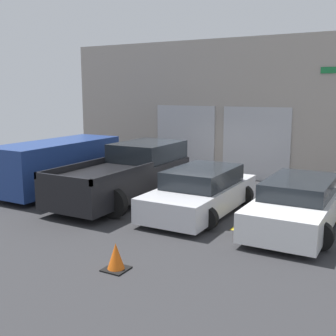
{
  "coord_description": "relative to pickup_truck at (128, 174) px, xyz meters",
  "views": [
    {
      "loc": [
        6.3,
        -12.92,
        3.48
      ],
      "look_at": [
        0.0,
        -1.65,
        1.1
      ],
      "focal_mm": 45.0,
      "sensor_mm": 36.0,
      "label": 1
    }
  ],
  "objects": [
    {
      "name": "ground_plane",
      "position": [
        1.37,
        1.85,
        -0.82
      ],
      "size": [
        28.0,
        28.0,
        0.0
      ],
      "primitive_type": "plane",
      "color": "#2D2D30"
    },
    {
      "name": "shophouse_building",
      "position": [
        1.37,
        5.14,
        1.9
      ],
      "size": [
        14.68,
        0.68,
        5.5
      ],
      "color": "#9E9389",
      "rests_on": "ground"
    },
    {
      "name": "pickup_truck",
      "position": [
        0.0,
        0.0,
        0.0
      ],
      "size": [
        2.62,
        5.51,
        1.72
      ],
      "color": "black",
      "rests_on": "ground"
    },
    {
      "name": "sedan_white",
      "position": [
        5.49,
        -0.28,
        -0.22
      ],
      "size": [
        2.2,
        4.63,
        1.26
      ],
      "color": "white",
      "rests_on": "ground"
    },
    {
      "name": "sedan_side",
      "position": [
        2.74,
        -0.28,
        -0.22
      ],
      "size": [
        2.19,
        4.5,
        1.29
      ],
      "color": "silver",
      "rests_on": "ground"
    },
    {
      "name": "van_right",
      "position": [
        -2.74,
        -0.3,
        0.12
      ],
      "size": [
        2.26,
        4.78,
        1.75
      ],
      "color": "navy",
      "rests_on": "ground"
    },
    {
      "name": "parking_stripe_far_left",
      "position": [
        -4.12,
        -0.31,
        -0.82
      ],
      "size": [
        0.12,
        2.2,
        0.01
      ],
      "primitive_type": "cube",
      "color": "gold",
      "rests_on": "ground"
    },
    {
      "name": "parking_stripe_left",
      "position": [
        -1.37,
        -0.31,
        -0.82
      ],
      "size": [
        0.12,
        2.2,
        0.01
      ],
      "primitive_type": "cube",
      "color": "gold",
      "rests_on": "ground"
    },
    {
      "name": "parking_stripe_centre",
      "position": [
        1.37,
        -0.31,
        -0.82
      ],
      "size": [
        0.12,
        2.2,
        0.01
      ],
      "primitive_type": "cube",
      "color": "gold",
      "rests_on": "ground"
    },
    {
      "name": "parking_stripe_right",
      "position": [
        4.12,
        -0.31,
        -0.82
      ],
      "size": [
        0.12,
        2.2,
        0.01
      ],
      "primitive_type": "cube",
      "color": "gold",
      "rests_on": "ground"
    },
    {
      "name": "traffic_cone",
      "position": [
        2.97,
        -4.77,
        -0.57
      ],
      "size": [
        0.47,
        0.47,
        0.55
      ],
      "color": "black",
      "rests_on": "ground"
    }
  ]
}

